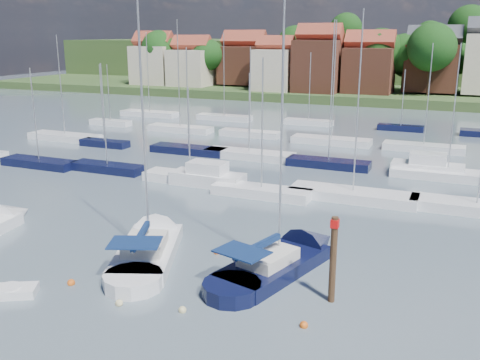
% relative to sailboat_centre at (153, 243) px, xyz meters
% --- Properties ---
extents(ground, '(260.00, 260.00, 0.00)m').
position_rel_sailboat_centre_xyz_m(ground, '(1.87, 35.24, -0.35)').
color(ground, '#4F5D6B').
rests_on(ground, ground).
extents(sailboat_centre, '(7.79, 13.17, 17.35)m').
position_rel_sailboat_centre_xyz_m(sailboat_centre, '(0.00, 0.00, 0.00)').
color(sailboat_centre, white).
rests_on(sailboat_centre, ground).
extents(sailboat_navy, '(6.50, 12.79, 17.09)m').
position_rel_sailboat_centre_xyz_m(sailboat_navy, '(9.11, 1.09, 0.00)').
color(sailboat_navy, black).
rests_on(sailboat_navy, ground).
extents(tender, '(3.18, 2.57, 0.63)m').
position_rel_sailboat_centre_xyz_m(tender, '(-3.61, -8.80, -0.11)').
color(tender, white).
rests_on(tender, ground).
extents(timber_piling, '(0.40, 0.40, 7.00)m').
position_rel_sailboat_centre_xyz_m(timber_piling, '(12.68, -2.61, 1.13)').
color(timber_piling, '#4C331E').
rests_on(timber_piling, ground).
extents(buoy_c, '(0.44, 0.44, 0.44)m').
position_rel_sailboat_centre_xyz_m(buoy_c, '(-1.41, -6.42, -0.35)').
color(buoy_c, '#D85914').
rests_on(buoy_c, ground).
extents(buoy_d, '(0.41, 0.41, 0.41)m').
position_rel_sailboat_centre_xyz_m(buoy_d, '(5.93, -6.69, -0.35)').
color(buoy_d, beige).
rests_on(buoy_d, ground).
extents(buoy_e, '(0.43, 0.43, 0.43)m').
position_rel_sailboat_centre_xyz_m(buoy_e, '(4.33, 0.82, -0.35)').
color(buoy_e, '#D85914').
rests_on(buoy_e, ground).
extents(buoy_f, '(0.42, 0.42, 0.42)m').
position_rel_sailboat_centre_xyz_m(buoy_f, '(12.08, -5.69, -0.35)').
color(buoy_f, '#D85914').
rests_on(buoy_f, ground).
extents(buoy_g, '(0.41, 0.41, 0.41)m').
position_rel_sailboat_centre_xyz_m(buoy_g, '(2.51, -7.36, -0.35)').
color(buoy_g, beige).
rests_on(buoy_g, ground).
extents(marina_field, '(79.62, 41.41, 15.93)m').
position_rel_sailboat_centre_xyz_m(marina_field, '(3.78, 30.39, 0.08)').
color(marina_field, white).
rests_on(marina_field, ground).
extents(far_shore_town, '(212.46, 90.00, 22.27)m').
position_rel_sailboat_centre_xyz_m(far_shore_town, '(4.10, 127.91, 4.26)').
color(far_shore_town, '#415329').
rests_on(far_shore_town, ground).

